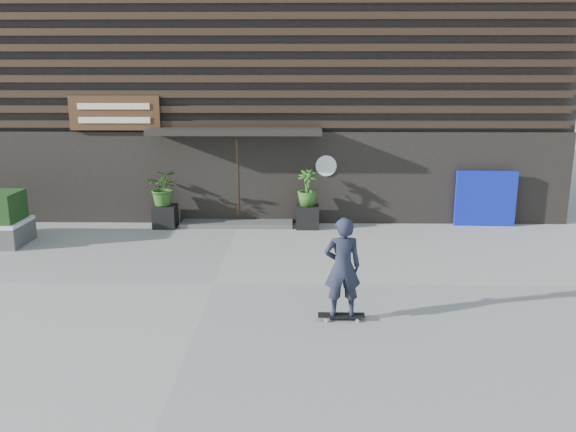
{
  "coord_description": "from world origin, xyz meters",
  "views": [
    {
      "loc": [
        1.62,
        -10.89,
        3.98
      ],
      "look_at": [
        1.43,
        1.14,
        1.1
      ],
      "focal_mm": 36.84,
      "sensor_mm": 36.0,
      "label": 1
    }
  ],
  "objects_px": {
    "planter_pot_right": "(307,217)",
    "skateboarder": "(342,267)",
    "planter_pot_left": "(165,216)",
    "blue_tarp": "(486,199)"
  },
  "relations": [
    {
      "from": "planter_pot_right",
      "to": "skateboarder",
      "type": "xyz_separation_m",
      "value": [
        0.47,
        -6.1,
        0.62
      ]
    },
    {
      "from": "planter_pot_right",
      "to": "skateboarder",
      "type": "distance_m",
      "value": 6.15
    },
    {
      "from": "planter_pot_right",
      "to": "planter_pot_left",
      "type": "bearing_deg",
      "value": 180.0
    },
    {
      "from": "planter_pot_left",
      "to": "planter_pot_right",
      "type": "distance_m",
      "value": 3.8
    },
    {
      "from": "skateboarder",
      "to": "planter_pot_left",
      "type": "bearing_deg",
      "value": 124.97
    },
    {
      "from": "blue_tarp",
      "to": "planter_pot_right",
      "type": "bearing_deg",
      "value": -173.56
    },
    {
      "from": "planter_pot_left",
      "to": "skateboarder",
      "type": "relative_size",
      "value": 0.34
    },
    {
      "from": "planter_pot_right",
      "to": "blue_tarp",
      "type": "distance_m",
      "value": 4.82
    },
    {
      "from": "planter_pot_left",
      "to": "skateboarder",
      "type": "distance_m",
      "value": 7.47
    },
    {
      "from": "blue_tarp",
      "to": "skateboarder",
      "type": "height_order",
      "value": "skateboarder"
    }
  ]
}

